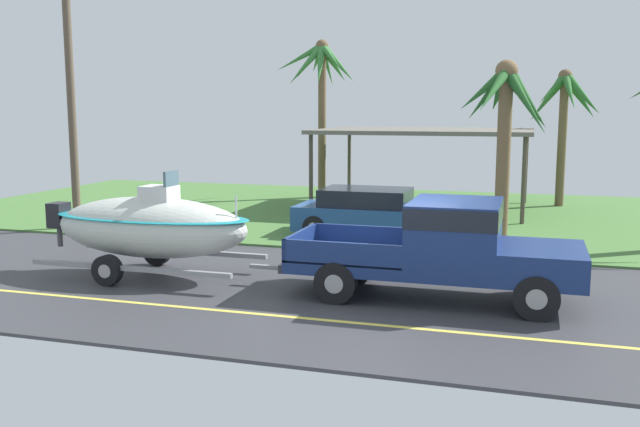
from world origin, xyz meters
TOP-DOWN VIEW (x-y plane):
  - ground at (0.00, 8.38)m, footprint 36.00×22.00m
  - pickup_truck_towing at (1.25, 0.20)m, footprint 5.74×2.11m
  - boat_on_trailer at (-5.28, 0.20)m, footprint 5.77×2.24m
  - parked_sedan_near at (-1.75, 6.41)m, footprint 4.45×1.95m
  - carport_awning at (-1.11, 12.23)m, footprint 7.52×5.69m
  - palm_tree_near_right at (3.71, 14.39)m, footprint 2.76×3.21m
  - palm_tree_mid at (-5.67, 14.30)m, footprint 3.29×3.04m
  - palm_tree_far_left at (1.95, 5.56)m, footprint 2.44×3.41m
  - utility_pole at (-10.61, 4.89)m, footprint 0.24×1.80m

SIDE VIEW (x-z plane):
  - ground at x=0.00m, z-range -0.07..0.04m
  - parked_sedan_near at x=-1.75m, z-range -0.02..1.36m
  - pickup_truck_towing at x=1.25m, z-range 0.10..2.02m
  - boat_on_trailer at x=-5.28m, z-range -0.06..2.27m
  - carport_awning at x=-1.11m, z-range 1.35..4.28m
  - palm_tree_far_left at x=1.95m, z-range 1.15..6.04m
  - palm_tree_near_right at x=3.71m, z-range 1.33..6.44m
  - utility_pole at x=-10.61m, z-range 0.15..8.17m
  - palm_tree_mid at x=-5.67m, z-range 1.79..8.21m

